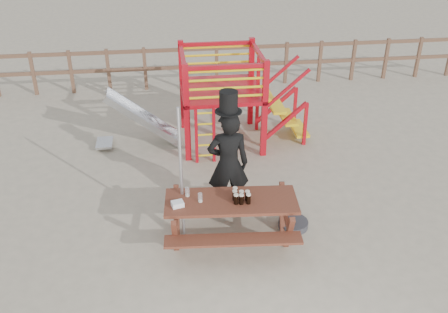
{
  "coord_description": "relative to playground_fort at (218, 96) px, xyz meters",
  "views": [
    {
      "loc": [
        -1.05,
        -6.43,
        5.17
      ],
      "look_at": [
        -0.1,
        0.8,
        1.13
      ],
      "focal_mm": 40.0,
      "sensor_mm": 36.0,
      "label": 1
    }
  ],
  "objects": [
    {
      "name": "ground",
      "position": [
        -0.12,
        -3.58,
        -1.07
      ],
      "size": [
        60.0,
        60.0,
        0.0
      ],
      "primitive_type": "plane",
      "color": "tan",
      "rests_on": "ground"
    },
    {
      "name": "back_fence",
      "position": [
        -0.12,
        3.42,
        -0.34
      ],
      "size": [
        15.09,
        0.09,
        1.2
      ],
      "color": "brown",
      "rests_on": "ground"
    },
    {
      "name": "playground_fort",
      "position": [
        0.0,
        0.0,
        0.0
      ],
      "size": [
        4.71,
        1.84,
        2.1
      ],
      "color": "#B10B17",
      "rests_on": "ground"
    },
    {
      "name": "picnic_table",
      "position": [
        -0.22,
        -3.6,
        -0.57
      ],
      "size": [
        2.17,
        1.59,
        0.8
      ],
      "rotation": [
        0.0,
        0.0,
        -0.08
      ],
      "color": "brown",
      "rests_on": "ground"
    },
    {
      "name": "man_with_hat",
      "position": [
        -0.16,
        -2.8,
        -0.04
      ],
      "size": [
        0.71,
        0.47,
        2.3
      ],
      "rotation": [
        0.0,
        0.0,
        3.13
      ],
      "color": "black",
      "rests_on": "ground"
    },
    {
      "name": "metal_pole",
      "position": [
        -0.97,
        -3.32,
        0.07
      ],
      "size": [
        0.05,
        0.05,
        2.29
      ],
      "primitive_type": "cylinder",
      "color": "#B2B2B7",
      "rests_on": "ground"
    },
    {
      "name": "parasol_base",
      "position": [
        0.88,
        -3.37,
        -1.01
      ],
      "size": [
        0.51,
        0.51,
        0.21
      ],
      "color": "#323136",
      "rests_on": "ground"
    },
    {
      "name": "paper_bag",
      "position": [
        -1.06,
        -3.66,
        -0.23
      ],
      "size": [
        0.21,
        0.18,
        0.08
      ],
      "primitive_type": "cube",
      "rotation": [
        0.0,
        0.0,
        0.23
      ],
      "color": "white",
      "rests_on": "picnic_table"
    },
    {
      "name": "stout_pints",
      "position": [
        -0.08,
        -3.65,
        -0.18
      ],
      "size": [
        0.27,
        0.28,
        0.17
      ],
      "color": "black",
      "rests_on": "picnic_table"
    },
    {
      "name": "empty_glasses",
      "position": [
        -0.8,
        -3.49,
        -0.2
      ],
      "size": [
        0.26,
        0.26,
        0.15
      ],
      "color": "silver",
      "rests_on": "picnic_table"
    }
  ]
}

